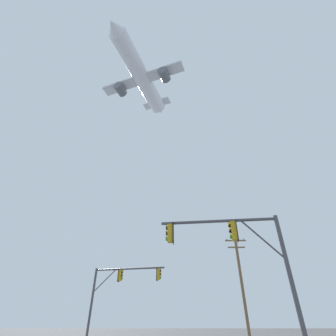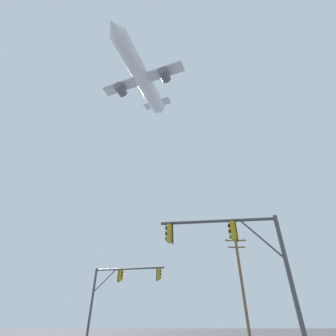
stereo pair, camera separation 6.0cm
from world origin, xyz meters
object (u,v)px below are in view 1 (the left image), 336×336
Objects in this scene: utility_pole at (241,280)px; airplane at (141,76)px; signal_pole_near at (238,247)px; signal_pole_far at (119,284)px.

airplane is at bearing 138.65° from utility_pole.
signal_pole_near is at bearing -104.48° from utility_pole.
airplane reaches higher than utility_pole.
signal_pole_near is 56.18m from airplane.
signal_pole_near is at bearing -68.60° from airplane.
signal_pole_far is 50.85m from airplane.
utility_pole is (3.65, 14.12, 0.48)m from signal_pole_near.
signal_pole_far is at bearing 123.63° from signal_pole_near.
airplane is (-14.02, 12.34, 47.97)m from utility_pole.
utility_pole is at bearing 12.02° from signal_pole_far.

